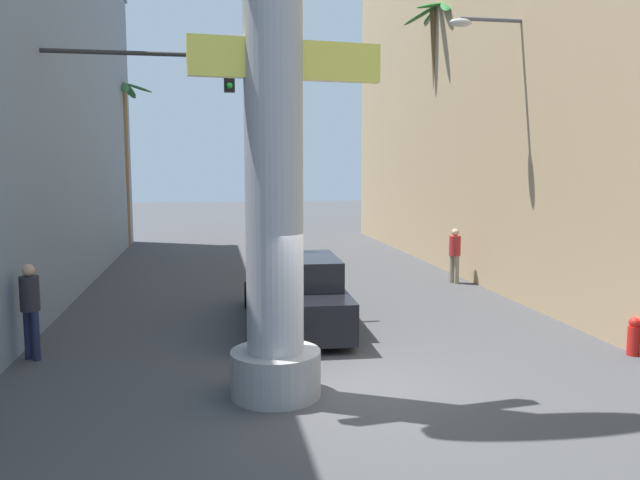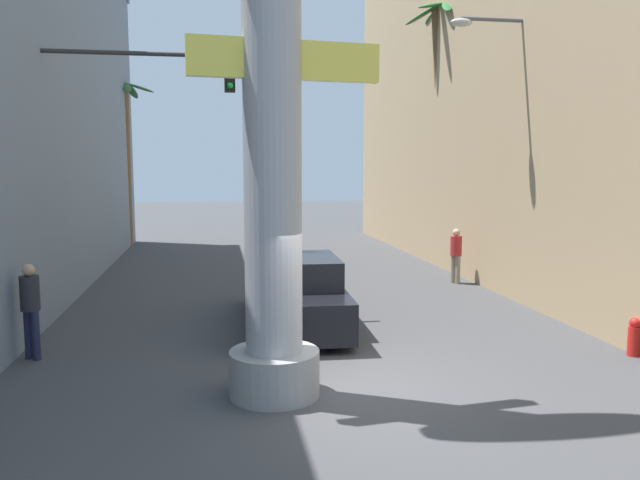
{
  "view_description": "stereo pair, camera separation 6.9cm",
  "coord_description": "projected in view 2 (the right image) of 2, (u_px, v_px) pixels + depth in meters",
  "views": [
    {
      "loc": [
        -2.22,
        -9.19,
        3.5
      ],
      "look_at": [
        0.0,
        3.4,
        1.97
      ],
      "focal_mm": 35.0,
      "sensor_mm": 36.0,
      "label": 1
    },
    {
      "loc": [
        -2.15,
        -9.2,
        3.5
      ],
      "look_at": [
        0.0,
        3.4,
        1.97
      ],
      "focal_mm": 35.0,
      "sensor_mm": 36.0,
      "label": 2
    }
  ],
  "objects": [
    {
      "name": "ground_plane",
      "position": [
        285.0,
        278.0,
        19.57
      ],
      "size": [
        84.33,
        84.33,
        0.0
      ],
      "primitive_type": "plane",
      "color": "#424244"
    },
    {
      "name": "building_right",
      "position": [
        582.0,
        68.0,
        19.1
      ],
      "size": [
        7.29,
        27.73,
        12.91
      ],
      "color": "tan",
      "rests_on": "ground"
    },
    {
      "name": "neon_sign_pole",
      "position": [
        272.0,
        104.0,
        9.04
      ],
      "size": [
        3.2,
        1.38,
        9.98
      ],
      "color": "#9E9EA3",
      "rests_on": "ground"
    },
    {
      "name": "street_lamp",
      "position": [
        524.0,
        131.0,
        15.83
      ],
      "size": [
        2.49,
        0.28,
        7.23
      ],
      "color": "#59595E",
      "rests_on": "ground"
    },
    {
      "name": "traffic_light_mast",
      "position": [
        105.0,
        131.0,
        13.81
      ],
      "size": [
        5.14,
        0.32,
        6.06
      ],
      "color": "#333333",
      "rests_on": "ground"
    },
    {
      "name": "car_lead",
      "position": [
        294.0,
        293.0,
        13.7
      ],
      "size": [
        2.25,
        5.11,
        1.56
      ],
      "color": "black",
      "rests_on": "ground"
    },
    {
      "name": "palm_tree_mid_right",
      "position": [
        443.0,
        92.0,
        21.57
      ],
      "size": [
        2.76,
        2.86,
        9.07
      ],
      "color": "brown",
      "rests_on": "ground"
    },
    {
      "name": "palm_tree_far_left",
      "position": [
        126.0,
        153.0,
        26.79
      ],
      "size": [
        2.34,
        2.4,
        7.08
      ],
      "color": "brown",
      "rests_on": "ground"
    },
    {
      "name": "pedestrian_mid_right",
      "position": [
        456.0,
        252.0,
        18.53
      ],
      "size": [
        0.44,
        0.44,
        1.64
      ],
      "color": "gray",
      "rests_on": "ground"
    },
    {
      "name": "pedestrian_curb_left",
      "position": [
        30.0,
        304.0,
        11.21
      ],
      "size": [
        0.48,
        0.48,
        1.75
      ],
      "color": "#1E233F",
      "rests_on": "ground"
    },
    {
      "name": "fire_hydrant",
      "position": [
        634.0,
        337.0,
        11.48
      ],
      "size": [
        0.22,
        0.22,
        0.72
      ],
      "color": "red",
      "rests_on": "ground"
    }
  ]
}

